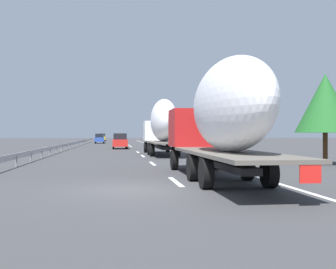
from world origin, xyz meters
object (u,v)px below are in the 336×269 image
truck_lead (162,125)px  car_red_compact (120,141)px  truck_trailing (222,115)px  car_blue_sedan (100,138)px  road_sign (169,130)px  car_yellow_coupe (102,137)px  car_silver_hatch (120,140)px

truck_lead → car_red_compact: 15.79m
truck_trailing → car_blue_sedan: (65.31, 6.98, -1.64)m
road_sign → car_yellow_coupe: bearing=11.5°
car_silver_hatch → truck_trailing: bearing=-176.1°
truck_lead → truck_trailing: bearing=180.0°
road_sign → car_blue_sedan: bearing=21.0°
truck_lead → car_blue_sedan: 45.55m
truck_lead → car_red_compact: truck_lead is taller
car_red_compact → car_blue_sedan: car_red_compact is taller
car_blue_sedan → car_yellow_coupe: size_ratio=1.08×
truck_trailing → truck_lead: bearing=-0.0°
truck_lead → car_silver_hatch: 28.91m
truck_trailing → car_blue_sedan: 65.70m
truck_trailing → car_red_compact: truck_trailing is taller
car_yellow_coupe → car_red_compact: bearing=-176.0°
truck_trailing → car_yellow_coupe: (89.74, 7.21, -1.62)m
car_blue_sedan → road_sign: 28.12m
car_blue_sedan → car_red_compact: bearing=-173.3°
truck_trailing → car_silver_hatch: truck_trailing is taller
truck_lead → road_sign: (18.76, -3.10, -0.27)m
car_red_compact → car_silver_hatch: car_red_compact is taller
truck_trailing → car_red_compact: size_ratio=3.10×
car_yellow_coupe → car_silver_hatch: bearing=-174.5°
truck_trailing → car_red_compact: 35.85m
car_yellow_coupe → road_sign: road_sign is taller
truck_trailing → car_yellow_coupe: bearing=4.6°
truck_trailing → road_sign: bearing=-4.5°
truck_lead → car_red_compact: size_ratio=2.90×
car_blue_sedan → road_sign: size_ratio=1.39×
truck_trailing → car_yellow_coupe: truck_trailing is taller
truck_lead → car_silver_hatch: (28.67, 3.31, -1.69)m
truck_trailing → car_yellow_coupe: 90.05m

